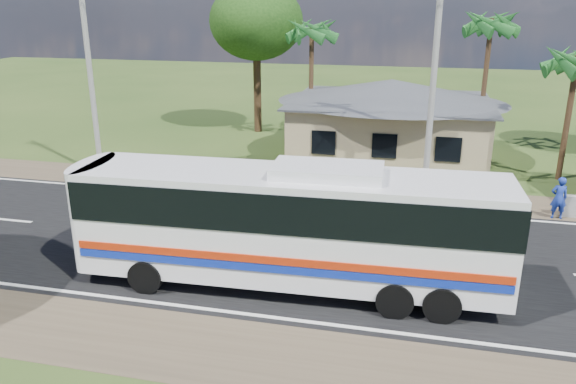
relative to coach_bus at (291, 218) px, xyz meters
The scene contains 10 objects.
ground 3.70m from the coach_bus, 70.28° to the left, with size 120.00×120.00×0.00m, color #274117.
road 3.69m from the coach_bus, 70.28° to the left, with size 120.00×16.00×0.03m.
house 15.88m from the coach_bus, 82.81° to the left, with size 12.40×10.00×5.00m.
utility_poles 10.54m from the coach_bus, 68.41° to the left, with size 32.80×2.22×11.00m.
palm_mid 20.15m from the coach_bus, 69.05° to the left, with size 2.80×2.80×8.20m.
palm_far 19.50m from the coach_bus, 99.12° to the left, with size 2.80×2.80×7.70m.
tree_behind_house 22.44m from the coach_bus, 108.67° to the left, with size 6.00×6.00×9.61m.
coach_bus is the anchor object (origin of this frame).
motorcycle 11.43m from the coach_bus, 62.03° to the left, with size 0.62×1.77×0.93m, color black.
person 12.30m from the coach_bus, 40.93° to the left, with size 0.64×0.42×1.77m, color #1B3398.
Camera 1 is at (2.44, -17.93, 8.40)m, focal length 35.00 mm.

